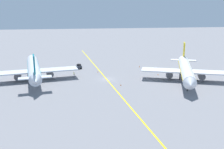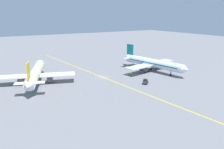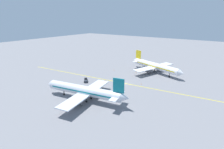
{
  "view_description": "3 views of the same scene",
  "coord_description": "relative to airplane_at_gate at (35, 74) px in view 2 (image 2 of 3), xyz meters",
  "views": [
    {
      "loc": [
        9.97,
        82.25,
        23.36
      ],
      "look_at": [
        -1.48,
        2.0,
        2.1
      ],
      "focal_mm": 42.0,
      "sensor_mm": 36.0,
      "label": 1
    },
    {
      "loc": [
        -40.37,
        -74.21,
        24.45
      ],
      "look_at": [
        1.22,
        -5.32,
        2.2
      ],
      "focal_mm": 35.0,
      "sensor_mm": 36.0,
      "label": 2
    },
    {
      "loc": [
        66.7,
        39.8,
        29.66
      ],
      "look_at": [
        2.97,
        -4.62,
        4.27
      ],
      "focal_mm": 28.0,
      "sensor_mm": 36.0,
      "label": 3
    }
  ],
  "objects": [
    {
      "name": "airplane_at_gate",
      "position": [
        0.0,
        0.0,
        0.0
      ],
      "size": [
        28.13,
        34.45,
        10.6
      ],
      "color": "white",
      "rests_on": "ground"
    },
    {
      "name": "airplane_adjacent_stand",
      "position": [
        48.16,
        -8.18,
        0.0
      ],
      "size": [
        28.48,
        35.42,
        10.6
      ],
      "color": "silver",
      "rests_on": "ground"
    },
    {
      "name": "apron_yellow_centreline",
      "position": [
        24.71,
        -5.52,
        -3.71
      ],
      "size": [
        12.84,
        119.39,
        0.01
      ],
      "primitive_type": "cube",
      "rotation": [
        0.0,
        0.0,
        0.1
      ],
      "color": "yellow",
      "rests_on": "ground"
    },
    {
      "name": "traffic_cone_far_edge",
      "position": [
        26.77,
        -15.1,
        -3.43
      ],
      "size": [
        0.32,
        0.32,
        0.55
      ],
      "primitive_type": "cone",
      "color": "orange",
      "rests_on": "ground"
    },
    {
      "name": "baggage_tug_dark",
      "position": [
        33.8,
        -21.27,
        -2.81
      ],
      "size": [
        3.26,
        3.08,
        2.11
      ],
      "color": "#333842",
      "rests_on": "ground"
    },
    {
      "name": "ground_crew_worker",
      "position": [
        35.32,
        -10.5,
        -2.8
      ],
      "size": [
        0.28,
        0.57,
        1.68
      ],
      "color": "#23232D",
      "rests_on": "ground"
    },
    {
      "name": "traffic_cone_by_wingtip",
      "position": [
        6.28,
        -8.48,
        -3.43
      ],
      "size": [
        0.32,
        0.32,
        0.55
      ],
      "primitive_type": "cone",
      "color": "orange",
      "rests_on": "ground"
    },
    {
      "name": "ground_plane",
      "position": [
        24.71,
        -5.52,
        -3.71
      ],
      "size": [
        400.0,
        400.0,
        0.0
      ],
      "primitive_type": "plane",
      "color": "slate"
    },
    {
      "name": "traffic_cone_near_nose",
      "position": [
        9.79,
        -21.14,
        -3.43
      ],
      "size": [
        0.32,
        0.32,
        0.55
      ],
      "primitive_type": "cone",
      "color": "orange",
      "rests_on": "ground"
    },
    {
      "name": "traffic_cone_mid_apron",
      "position": [
        21.32,
        2.05,
        -3.43
      ],
      "size": [
        0.32,
        0.32,
        0.55
      ],
      "primitive_type": "cone",
      "color": "orange",
      "rests_on": "ground"
    }
  ]
}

